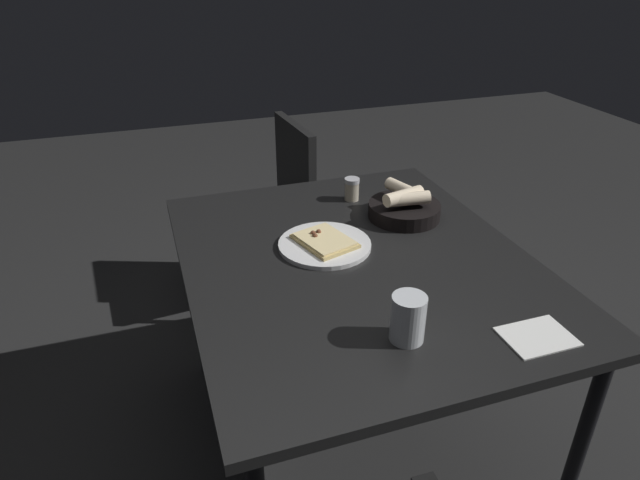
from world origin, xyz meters
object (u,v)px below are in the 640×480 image
bread_basket (404,207)px  pepper_shaker (352,190)px  pizza_plate (325,243)px  dining_table (356,276)px  chair_near (272,202)px  beer_glass (408,321)px

bread_basket → pepper_shaker: (0.11, -0.19, -0.00)m
pizza_plate → bread_basket: size_ratio=1.18×
dining_table → chair_near: 1.03m
bread_basket → chair_near: 0.90m
dining_table → beer_glass: 0.39m
bread_basket → beer_glass: size_ratio=2.05×
beer_glass → chair_near: (-0.02, -1.39, -0.31)m
bread_basket → beer_glass: bearing=64.5°
dining_table → bread_basket: bread_basket is taller
pizza_plate → dining_table: bearing=125.1°
pizza_plate → bread_basket: bread_basket is taller
pizza_plate → beer_glass: size_ratio=2.41×
dining_table → beer_glass: size_ratio=10.23×
pepper_shaker → dining_table: bearing=70.8°
beer_glass → pepper_shaker: beer_glass is taller
beer_glass → chair_near: bearing=-90.8°
pepper_shaker → chair_near: size_ratio=0.09×
bread_basket → pepper_shaker: bearing=-59.5°
bread_basket → dining_table: bearing=39.1°
bread_basket → chair_near: bearing=-72.8°
pepper_shaker → chair_near: chair_near is taller
bread_basket → pepper_shaker: bread_basket is taller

